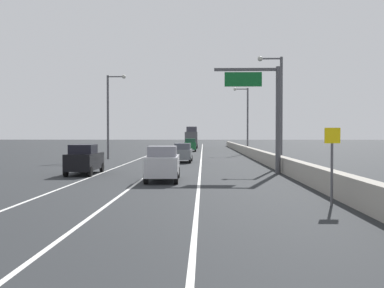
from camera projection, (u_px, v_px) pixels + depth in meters
The scene contains 15 objects.
ground_plane at pixel (192, 152), 66.46m from camera, with size 320.00×320.00×0.00m, color #26282B.
lane_stripe_left at pixel (150, 155), 57.61m from camera, with size 0.16×130.00×0.00m, color silver.
lane_stripe_center at pixel (176, 155), 57.52m from camera, with size 0.16×130.00×0.00m, color silver.
lane_stripe_right at pixel (202, 155), 57.43m from camera, with size 0.16×130.00×0.00m, color silver.
jersey_barrier_right at pixel (262, 157), 42.26m from camera, with size 0.60×120.00×1.10m, color #9E998E.
overhead_sign_gantry at pixel (268, 106), 29.89m from camera, with size 4.68×0.36×7.50m.
speed_advisory_sign at pixel (332, 160), 16.41m from camera, with size 0.60×0.11×3.00m.
lamp_post_right_second at pixel (278, 103), 36.22m from camera, with size 2.14×0.44×9.40m.
lamp_post_right_third at pixel (246, 116), 60.44m from camera, with size 2.14×0.44×9.40m.
lamp_post_left_mid at pixel (110, 110), 47.50m from camera, with size 2.14×0.44×9.40m.
car_silver_0 at pixel (163, 164), 25.13m from camera, with size 2.01×4.46×2.07m.
car_green_1 at pixel (190, 145), 69.46m from camera, with size 2.06×4.65×2.09m.
car_gray_2 at pixel (183, 153), 42.13m from camera, with size 1.82×4.41×1.88m.
car_black_3 at pixel (85, 159), 29.37m from camera, with size 1.92×4.57×2.05m.
box_truck at pixel (191, 138), 86.00m from camera, with size 2.51×8.59×4.35m.
Camera 1 is at (1.74, -2.39, 2.74)m, focal length 39.92 mm.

